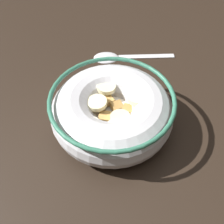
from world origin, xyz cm
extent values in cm
cube|color=black|center=(0.00, 0.00, -1.00)|extent=(119.07, 119.07, 2.00)
cylinder|color=silver|center=(0.00, 0.00, 0.30)|extent=(9.27, 9.27, 0.60)
torus|color=silver|center=(0.00, 0.00, 2.97)|extent=(16.85, 16.85, 5.93)
torus|color=#337259|center=(0.00, 0.00, 5.63)|extent=(16.94, 16.94, 0.60)
cylinder|color=white|center=(0.00, 0.00, 3.15)|extent=(13.29, 13.29, 0.40)
cube|color=tan|center=(5.77, -0.41, 3.89)|extent=(2.21, 2.24, 0.89)
cube|color=tan|center=(1.47, -0.27, 3.90)|extent=(1.67, 1.61, 0.86)
cube|color=#AD7F42|center=(4.12, -1.91, 3.79)|extent=(2.19, 2.20, 0.79)
cube|color=#B78947|center=(-1.16, -1.88, 3.79)|extent=(2.29, 2.29, 0.93)
cube|color=#AD7F42|center=(1.37, 1.35, 3.88)|extent=(1.92, 1.96, 0.83)
cube|color=#B78947|center=(0.43, -5.43, 3.62)|extent=(2.27, 2.27, 0.85)
cube|color=#B78947|center=(0.38, 3.72, 3.64)|extent=(1.87, 1.87, 0.71)
cube|color=tan|center=(-2.62, 3.97, 3.64)|extent=(2.23, 2.23, 0.81)
cube|color=#AD7F42|center=(4.09, 2.31, 3.65)|extent=(2.18, 2.21, 0.92)
cube|color=#B78947|center=(-2.11, -0.60, 3.72)|extent=(2.16, 2.17, 0.75)
cube|color=tan|center=(-3.61, -2.86, 3.82)|extent=(1.66, 1.64, 0.74)
cube|color=tan|center=(-3.76, -0.21, 3.64)|extent=(2.13, 2.11, 0.81)
cube|color=tan|center=(-1.55, -3.78, 3.86)|extent=(2.21, 2.21, 0.75)
cube|color=#AD7F42|center=(-5.63, 1.22, 3.90)|extent=(2.25, 2.22, 0.91)
cube|color=#AD7F42|center=(-0.26, -0.73, 3.86)|extent=(1.67, 1.74, 0.88)
cube|color=tan|center=(-0.77, 1.46, 3.62)|extent=(2.20, 2.20, 0.74)
cube|color=tan|center=(1.69, 4.54, 3.73)|extent=(2.20, 2.22, 0.85)
cylinder|color=#F9EFC6|center=(-2.30, 4.03, 4.79)|extent=(2.79, 2.77, 0.93)
cylinder|color=beige|center=(-3.13, -4.07, 4.87)|extent=(3.76, 3.76, 0.88)
cylinder|color=beige|center=(1.54, -4.86, 4.88)|extent=(3.58, 3.57, 0.68)
cylinder|color=#F4EABC|center=(2.77, 3.33, 4.47)|extent=(3.80, 3.81, 1.04)
cylinder|color=#F4EABC|center=(3.06, -0.57, 4.88)|extent=(3.22, 3.23, 0.84)
cylinder|color=beige|center=(1.04, 1.69, 4.69)|extent=(3.71, 3.74, 0.99)
cylinder|color=beige|center=(-2.46, -0.39, 4.41)|extent=(3.50, 3.49, 0.75)
cylinder|color=#F9EFC6|center=(-5.23, -0.34, 4.55)|extent=(3.33, 3.31, 0.88)
cylinder|color=#F9EFC6|center=(-3.91, 1.45, 4.67)|extent=(3.61, 3.64, 0.94)
cylinder|color=#F4EABC|center=(-0.74, -3.47, 4.85)|extent=(3.44, 3.44, 1.02)
ellipsoid|color=silver|center=(14.15, -5.66, 0.40)|extent=(4.72, 5.37, 0.80)
cube|color=silver|center=(11.26, -12.28, 0.18)|extent=(4.91, 9.54, 0.36)
camera|label=1|loc=(-23.46, 11.33, 33.88)|focal=47.13mm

